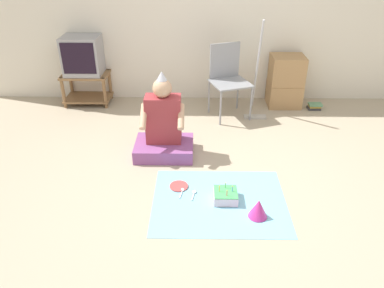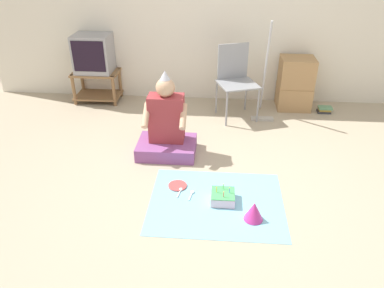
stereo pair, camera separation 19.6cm
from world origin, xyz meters
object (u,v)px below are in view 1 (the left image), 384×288
(cardboard_box_stack, at_px, (285,81))
(paper_plate, at_px, (179,186))
(tv, at_px, (83,55))
(book_pile, at_px, (314,106))
(person_seated, at_px, (164,130))
(birthday_cake, at_px, (226,196))
(dust_mop, at_px, (256,89))
(folding_chair, at_px, (228,76))
(party_hat_blue, at_px, (258,208))

(cardboard_box_stack, bearing_deg, paper_plate, -124.60)
(tv, height_order, book_pile, tv)
(tv, bearing_deg, person_seated, -49.44)
(paper_plate, bearing_deg, birthday_cake, -24.12)
(cardboard_box_stack, height_order, birthday_cake, cardboard_box_stack)
(tv, height_order, dust_mop, dust_mop)
(dust_mop, distance_m, book_pile, 0.91)
(person_seated, distance_m, birthday_cake, 1.03)
(tv, height_order, cardboard_box_stack, tv)
(folding_chair, distance_m, paper_plate, 1.80)
(birthday_cake, bearing_deg, party_hat_blue, -40.80)
(tv, xyz_separation_m, folding_chair, (1.88, -0.33, -0.15))
(cardboard_box_stack, distance_m, party_hat_blue, 2.45)
(person_seated, distance_m, paper_plate, 0.70)
(book_pile, bearing_deg, folding_chair, -172.68)
(tv, xyz_separation_m, book_pile, (3.06, -0.17, -0.62))
(book_pile, bearing_deg, party_hat_blue, -115.72)
(tv, distance_m, person_seated, 1.81)
(folding_chair, bearing_deg, book_pile, 7.32)
(tv, bearing_deg, cardboard_box_stack, -0.53)
(party_hat_blue, bearing_deg, dust_mop, 83.46)
(paper_plate, bearing_deg, person_seated, 106.36)
(tv, xyz_separation_m, paper_plate, (1.33, -1.96, -0.65))
(folding_chair, xyz_separation_m, birthday_cake, (-0.12, -1.82, -0.47))
(tv, relative_size, person_seated, 0.55)
(birthday_cake, bearing_deg, paper_plate, 155.88)
(tv, distance_m, folding_chair, 1.91)
(cardboard_box_stack, relative_size, party_hat_blue, 4.12)
(book_pile, xyz_separation_m, birthday_cake, (-1.31, -1.98, 0.01))
(tv, bearing_deg, party_hat_blue, -49.74)
(folding_chair, distance_m, cardboard_box_stack, 0.87)
(birthday_cake, bearing_deg, book_pile, 56.46)
(tv, bearing_deg, birthday_cake, -50.81)
(folding_chair, height_order, book_pile, folding_chair)
(party_hat_blue, bearing_deg, cardboard_box_stack, 74.16)
(tv, xyz_separation_m, dust_mop, (2.24, -0.37, -0.31))
(cardboard_box_stack, xyz_separation_m, dust_mop, (-0.44, -0.34, 0.02))
(dust_mop, relative_size, party_hat_blue, 7.39)
(tv, relative_size, party_hat_blue, 3.01)
(folding_chair, height_order, cardboard_box_stack, folding_chair)
(person_seated, bearing_deg, cardboard_box_stack, 41.07)
(birthday_cake, bearing_deg, cardboard_box_stack, 66.64)
(book_pile, height_order, paper_plate, book_pile)
(birthday_cake, relative_size, party_hat_blue, 1.26)
(person_seated, bearing_deg, paper_plate, -73.64)
(cardboard_box_stack, xyz_separation_m, person_seated, (-1.52, -1.32, -0.05))
(book_pile, height_order, person_seated, person_seated)
(folding_chair, bearing_deg, tv, 170.13)
(folding_chair, height_order, dust_mop, dust_mop)
(tv, distance_m, book_pile, 3.13)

